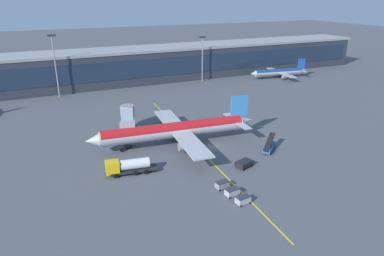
{
  "coord_description": "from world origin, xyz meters",
  "views": [
    {
      "loc": [
        -38.77,
        -71.5,
        35.45
      ],
      "look_at": [
        -3.98,
        3.31,
        4.5
      ],
      "focal_mm": 33.44,
      "sensor_mm": 36.0,
      "label": 1
    }
  ],
  "objects_px": {
    "belt_loader": "(269,147)",
    "pushback_tug": "(244,163)",
    "baggage_cart_2": "(222,185)",
    "commuter_jet_far": "(279,72)",
    "baggage_cart_0": "(243,200)",
    "main_airliner": "(175,130)",
    "fuel_tanker": "(128,166)",
    "baggage_cart_1": "(232,192)"
  },
  "relations": [
    {
      "from": "belt_loader",
      "to": "pushback_tug",
      "type": "height_order",
      "value": "belt_loader"
    },
    {
      "from": "baggage_cart_2",
      "to": "commuter_jet_far",
      "type": "distance_m",
      "value": 103.01
    },
    {
      "from": "baggage_cart_0",
      "to": "main_airliner",
      "type": "bearing_deg",
      "value": 91.3
    },
    {
      "from": "fuel_tanker",
      "to": "belt_loader",
      "type": "bearing_deg",
      "value": -4.54
    },
    {
      "from": "fuel_tanker",
      "to": "belt_loader",
      "type": "distance_m",
      "value": 34.08
    },
    {
      "from": "fuel_tanker",
      "to": "baggage_cart_2",
      "type": "xyz_separation_m",
      "value": [
        14.93,
        -13.54,
        -0.96
      ]
    },
    {
      "from": "baggage_cart_0",
      "to": "baggage_cart_2",
      "type": "height_order",
      "value": "same"
    },
    {
      "from": "pushback_tug",
      "to": "commuter_jet_far",
      "type": "bearing_deg",
      "value": 47.62
    },
    {
      "from": "commuter_jet_far",
      "to": "fuel_tanker",
      "type": "bearing_deg",
      "value": -144.81
    },
    {
      "from": "pushback_tug",
      "to": "fuel_tanker",
      "type": "bearing_deg",
      "value": 162.32
    },
    {
      "from": "pushback_tug",
      "to": "main_airliner",
      "type": "bearing_deg",
      "value": 116.39
    },
    {
      "from": "main_airliner",
      "to": "pushback_tug",
      "type": "distance_m",
      "value": 20.21
    },
    {
      "from": "main_airliner",
      "to": "baggage_cart_1",
      "type": "height_order",
      "value": "main_airliner"
    },
    {
      "from": "pushback_tug",
      "to": "baggage_cart_2",
      "type": "bearing_deg",
      "value": -146.27
    },
    {
      "from": "pushback_tug",
      "to": "commuter_jet_far",
      "type": "distance_m",
      "value": 92.59
    },
    {
      "from": "belt_loader",
      "to": "baggage_cart_0",
      "type": "relative_size",
      "value": 2.17
    },
    {
      "from": "main_airliner",
      "to": "pushback_tug",
      "type": "xyz_separation_m",
      "value": [
        8.88,
        -17.9,
        -3.05
      ]
    },
    {
      "from": "belt_loader",
      "to": "pushback_tug",
      "type": "xyz_separation_m",
      "value": [
        -10.14,
        -4.9,
        -0.14
      ]
    },
    {
      "from": "main_airliner",
      "to": "baggage_cart_1",
      "type": "distance_m",
      "value": 27.2
    },
    {
      "from": "baggage_cart_0",
      "to": "baggage_cart_1",
      "type": "distance_m",
      "value": 3.2
    },
    {
      "from": "baggage_cart_0",
      "to": "belt_loader",
      "type": "bearing_deg",
      "value": 43.16
    },
    {
      "from": "pushback_tug",
      "to": "belt_loader",
      "type": "bearing_deg",
      "value": 25.78
    },
    {
      "from": "fuel_tanker",
      "to": "baggage_cart_2",
      "type": "bearing_deg",
      "value": -42.2
    },
    {
      "from": "commuter_jet_far",
      "to": "belt_loader",
      "type": "bearing_deg",
      "value": -129.45
    },
    {
      "from": "baggage_cart_0",
      "to": "baggage_cart_2",
      "type": "bearing_deg",
      "value": 96.25
    },
    {
      "from": "pushback_tug",
      "to": "baggage_cart_2",
      "type": "height_order",
      "value": "baggage_cart_2"
    },
    {
      "from": "baggage_cart_0",
      "to": "baggage_cart_2",
      "type": "distance_m",
      "value": 6.4
    },
    {
      "from": "main_airliner",
      "to": "fuel_tanker",
      "type": "bearing_deg",
      "value": -145.41
    },
    {
      "from": "baggage_cart_2",
      "to": "commuter_jet_far",
      "type": "bearing_deg",
      "value": 46.2
    },
    {
      "from": "baggage_cart_1",
      "to": "baggage_cart_2",
      "type": "relative_size",
      "value": 1.0
    },
    {
      "from": "belt_loader",
      "to": "pushback_tug",
      "type": "relative_size",
      "value": 1.41
    },
    {
      "from": "main_airliner",
      "to": "baggage_cart_0",
      "type": "height_order",
      "value": "main_airliner"
    },
    {
      "from": "main_airliner",
      "to": "fuel_tanker",
      "type": "xyz_separation_m",
      "value": [
        -14.94,
        -10.3,
        -2.15
      ]
    },
    {
      "from": "pushback_tug",
      "to": "baggage_cart_1",
      "type": "height_order",
      "value": "baggage_cart_1"
    },
    {
      "from": "main_airliner",
      "to": "baggage_cart_2",
      "type": "distance_m",
      "value": 24.04
    },
    {
      "from": "baggage_cart_0",
      "to": "commuter_jet_far",
      "type": "height_order",
      "value": "commuter_jet_far"
    },
    {
      "from": "baggage_cart_2",
      "to": "belt_loader",
      "type": "bearing_deg",
      "value": 29.66
    },
    {
      "from": "fuel_tanker",
      "to": "baggage_cart_1",
      "type": "relative_size",
      "value": 3.94
    },
    {
      "from": "fuel_tanker",
      "to": "belt_loader",
      "type": "height_order",
      "value": "belt_loader"
    },
    {
      "from": "main_airliner",
      "to": "belt_loader",
      "type": "bearing_deg",
      "value": -34.35
    },
    {
      "from": "main_airliner",
      "to": "baggage_cart_2",
      "type": "xyz_separation_m",
      "value": [
        -0.01,
        -23.84,
        -3.11
      ]
    },
    {
      "from": "belt_loader",
      "to": "baggage_cart_2",
      "type": "height_order",
      "value": "belt_loader"
    }
  ]
}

